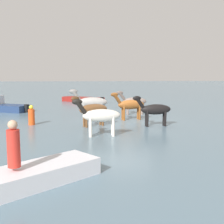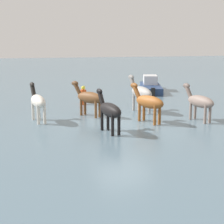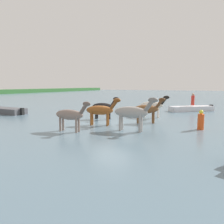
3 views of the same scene
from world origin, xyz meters
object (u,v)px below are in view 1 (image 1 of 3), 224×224
(horse_gray_outer, at_px, (154,110))
(buoy_channel_marker, at_px, (31,116))
(person_spotter_bow, at_px, (14,146))
(boat_motor_center, at_px, (19,182))
(boat_dinghy_port, at_px, (83,100))
(horse_dark_mare, at_px, (130,105))
(horse_dun_straggler, at_px, (134,102))
(horse_mid_herd, at_px, (92,109))
(horse_rear_stallion, at_px, (91,102))
(horse_pinto_flank, at_px, (100,116))

(horse_gray_outer, relative_size, buoy_channel_marker, 1.92)
(person_spotter_bow, bearing_deg, boat_motor_center, 113.95)
(boat_dinghy_port, bearing_deg, horse_dark_mare, 140.28)
(boat_dinghy_port, bearing_deg, boat_motor_center, 122.66)
(horse_dun_straggler, height_order, horse_mid_herd, horse_mid_herd)
(horse_gray_outer, distance_m, horse_rear_stallion, 4.68)
(horse_rear_stallion, bearing_deg, horse_pinto_flank, 91.12)
(horse_mid_herd, bearing_deg, horse_rear_stallion, -116.85)
(horse_mid_herd, distance_m, person_spotter_bow, 8.97)
(boat_dinghy_port, bearing_deg, person_spotter_bow, 122.45)
(horse_rear_stallion, height_order, horse_pinto_flank, horse_rear_stallion)
(boat_motor_center, bearing_deg, person_spotter_bow, 164.25)
(horse_dun_straggler, relative_size, buoy_channel_marker, 1.92)
(horse_gray_outer, xyz_separation_m, horse_rear_stallion, (-3.13, -3.47, 0.12))
(horse_rear_stallion, height_order, boat_motor_center, horse_rear_stallion)
(horse_dun_straggler, xyz_separation_m, boat_motor_center, (13.18, -4.94, -0.77))
(horse_dun_straggler, distance_m, buoy_channel_marker, 7.46)
(horse_dark_mare, relative_size, boat_motor_center, 0.54)
(horse_gray_outer, bearing_deg, person_spotter_bow, 52.98)
(horse_dark_mare, distance_m, buoy_channel_marker, 6.01)
(horse_dark_mare, bearing_deg, horse_rear_stallion, -32.89)
(horse_gray_outer, bearing_deg, horse_dun_straggler, -88.81)
(buoy_channel_marker, bearing_deg, horse_gray_outer, 82.17)
(horse_dark_mare, distance_m, boat_motor_center, 11.66)
(boat_motor_center, bearing_deg, horse_mid_herd, 37.60)
(horse_mid_herd, xyz_separation_m, buoy_channel_marker, (-0.73, -3.44, -0.43))
(boat_motor_center, bearing_deg, horse_dark_mare, 28.34)
(horse_dun_straggler, distance_m, person_spotter_bow, 14.14)
(horse_dun_straggler, xyz_separation_m, person_spotter_bow, (13.22, -5.03, 0.20))
(horse_dun_straggler, xyz_separation_m, buoy_channel_marker, (3.75, -6.43, -0.42))
(horse_gray_outer, height_order, horse_pinto_flank, horse_pinto_flank)
(horse_gray_outer, distance_m, boat_dinghy_port, 15.09)
(boat_motor_center, height_order, boat_dinghy_port, boat_dinghy_port)
(horse_mid_herd, distance_m, boat_motor_center, 8.95)
(boat_motor_center, height_order, buoy_channel_marker, buoy_channel_marker)
(horse_mid_herd, height_order, boat_dinghy_port, horse_mid_herd)
(horse_mid_herd, distance_m, horse_rear_stallion, 2.91)
(horse_pinto_flank, relative_size, buoy_channel_marker, 1.99)
(horse_dun_straggler, xyz_separation_m, boat_dinghy_port, (-9.76, -3.78, -0.76))
(horse_gray_outer, bearing_deg, boat_dinghy_port, -77.96)
(horse_rear_stallion, relative_size, person_spotter_bow, 2.07)
(horse_gray_outer, bearing_deg, horse_rear_stallion, -46.26)
(horse_pinto_flank, distance_m, boat_dinghy_port, 16.90)
(horse_rear_stallion, relative_size, boat_dinghy_port, 0.55)
(horse_mid_herd, height_order, horse_rear_stallion, horse_rear_stallion)
(horse_mid_herd, xyz_separation_m, boat_motor_center, (8.70, -1.96, -0.78))
(horse_dun_straggler, height_order, boat_motor_center, horse_dun_straggler)
(horse_dark_mare, height_order, boat_motor_center, horse_dark_mare)
(horse_dark_mare, relative_size, buoy_channel_marker, 1.98)
(horse_dark_mare, relative_size, horse_rear_stallion, 0.92)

